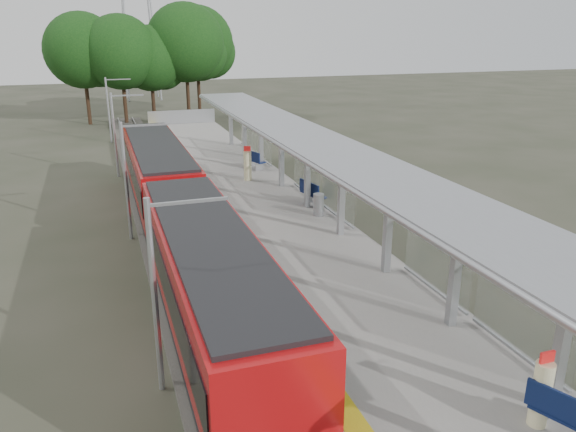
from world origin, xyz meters
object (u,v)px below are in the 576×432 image
at_px(bench_near, 570,417).
at_px(info_pillar_near, 541,393).
at_px(train, 177,213).
at_px(bench_mid, 311,193).
at_px(litter_bin, 319,205).
at_px(bench_far, 254,159).
at_px(info_pillar_far, 248,165).

xyz_separation_m(bench_near, info_pillar_near, (-0.18, 0.65, 0.18)).
relative_size(train, info_pillar_near, 15.12).
relative_size(train, bench_mid, 15.69).
bearing_deg(bench_mid, litter_bin, -110.94).
bearing_deg(info_pillar_near, bench_far, 88.17).
height_order(info_pillar_near, litter_bin, info_pillar_near).
height_order(bench_mid, info_pillar_near, info_pillar_near).
xyz_separation_m(train, bench_near, (5.94, -14.91, -0.44)).
bearing_deg(bench_near, info_pillar_near, 81.80).
distance_m(train, info_pillar_far, 9.39).
bearing_deg(train, bench_mid, 19.36).
height_order(bench_near, litter_bin, bench_near).
xyz_separation_m(bench_far, info_pillar_near, (-0.39, -24.74, 0.22)).
bearing_deg(bench_mid, bench_near, -104.20).
height_order(bench_far, litter_bin, bench_far).
bearing_deg(train, info_pillar_far, 57.38).
height_order(bench_far, info_pillar_near, info_pillar_near).
distance_m(bench_far, info_pillar_far, 2.81).
relative_size(info_pillar_near, litter_bin, 1.78).
bearing_deg(bench_far, info_pillar_near, -110.02).
relative_size(info_pillar_near, info_pillar_far, 0.93).
relative_size(train, bench_far, 16.64).
bearing_deg(info_pillar_far, litter_bin, -67.73).
xyz_separation_m(bench_near, info_pillar_far, (-0.87, 22.81, 0.23)).
relative_size(bench_mid, litter_bin, 1.71).
xyz_separation_m(bench_far, info_pillar_far, (-1.08, -2.58, 0.28)).
distance_m(bench_mid, info_pillar_far, 5.79).
bearing_deg(bench_near, train, 88.08).
bearing_deg(train, info_pillar_near, -68.01).
bearing_deg(info_pillar_near, litter_bin, 86.07).
distance_m(bench_near, info_pillar_near, 0.70).
bearing_deg(bench_far, bench_mid, -104.30).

